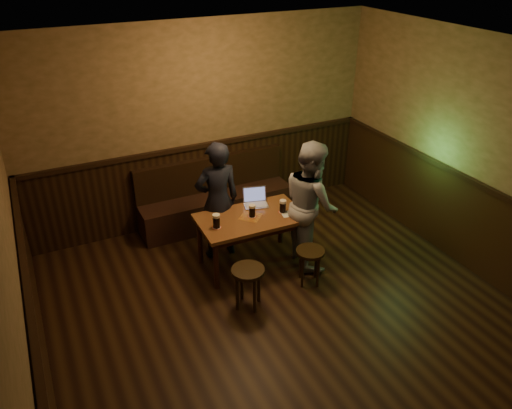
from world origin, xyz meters
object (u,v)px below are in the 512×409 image
object	(u,v)px
stool_right	(310,257)
pint_right	(283,206)
pint_mid	(252,211)
person_grey	(311,204)
pub_table	(251,223)
person_suit	(218,201)
pint_left	(216,221)
stool_left	(248,277)
laptop	(255,200)
bench	(216,203)

from	to	relation	value
stool_right	pint_right	world-z (taller)	pint_right
pint_mid	pint_right	xyz separation A→B (m)	(0.39, -0.07, 0.00)
person_grey	pint_mid	bearing A→B (deg)	83.33
pub_table	person_suit	distance (m)	0.51
pint_left	person_suit	distance (m)	0.49
stool_left	pint_right	size ratio (longest dim) A/B	3.01
laptop	pint_right	bearing A→B (deg)	-42.66
pint_left	pub_table	bearing A→B (deg)	6.63
pub_table	laptop	xyz separation A→B (m)	(0.19, 0.26, 0.15)
pint_right	person_suit	size ratio (longest dim) A/B	0.11
pint_mid	pint_right	size ratio (longest dim) A/B	0.98
pint_left	laptop	xyz separation A→B (m)	(0.66, 0.32, -0.03)
stool_right	laptop	world-z (taller)	laptop
bench	pint_mid	bearing A→B (deg)	-89.18
stool_right	pint_right	size ratio (longest dim) A/B	2.76
pub_table	bench	bearing A→B (deg)	91.40
person_suit	person_grey	xyz separation A→B (m)	(0.98, -0.61, 0.02)
stool_left	person_suit	xyz separation A→B (m)	(0.11, 1.11, 0.38)
pub_table	stool_right	xyz separation A→B (m)	(0.46, -0.66, -0.23)
person_suit	person_grey	size ratio (longest dim) A/B	0.97
person_grey	pub_table	bearing A→B (deg)	83.22
pint_left	laptop	bearing A→B (deg)	25.67
pub_table	laptop	world-z (taller)	laptop
pint_left	pint_mid	bearing A→B (deg)	5.60
person_suit	pub_table	bearing A→B (deg)	127.32
pint_mid	person_grey	world-z (taller)	person_grey
pint_mid	person_grey	bearing A→B (deg)	-17.03
stool_right	person_grey	world-z (taller)	person_grey
stool_right	person_grey	distance (m)	0.67
bench	person_grey	world-z (taller)	person_grey
pint_mid	person_suit	size ratio (longest dim) A/B	0.10
pint_left	pint_mid	world-z (taller)	pint_left
pub_table	pint_mid	bearing A→B (deg)	-20.31
pint_left	person_suit	size ratio (longest dim) A/B	0.11
pint_right	person_grey	distance (m)	0.34
bench	stool_left	world-z (taller)	bench
pint_mid	stool_left	bearing A→B (deg)	-118.93
laptop	person_suit	world-z (taller)	person_suit
pub_table	person_suit	size ratio (longest dim) A/B	0.83
pint_right	bench	bearing A→B (deg)	107.93
bench	stool_left	size ratio (longest dim) A/B	4.40
stool_right	pint_right	xyz separation A→B (m)	(-0.06, 0.58, 0.40)
pint_right	person_grey	bearing A→B (deg)	-25.56
stool_left	pint_left	bearing A→B (deg)	97.53
pint_left	pint_mid	xyz separation A→B (m)	(0.48, 0.05, -0.01)
stool_left	laptop	world-z (taller)	laptop
pint_left	person_grey	world-z (taller)	person_grey
stool_left	person_suit	bearing A→B (deg)	84.47
pint_mid	laptop	distance (m)	0.32
pub_table	person_grey	size ratio (longest dim) A/B	0.81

